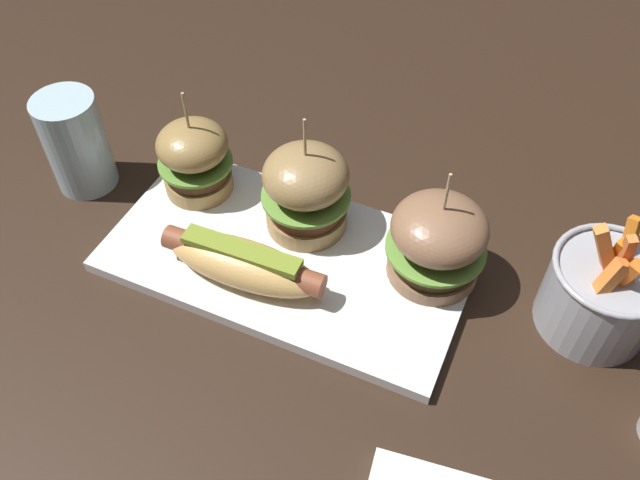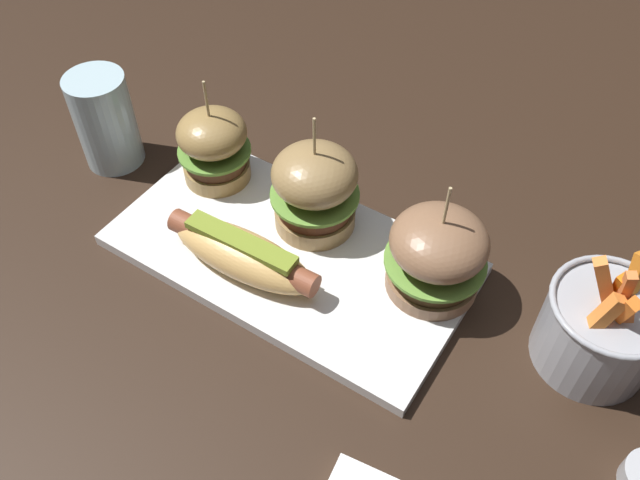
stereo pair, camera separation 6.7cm
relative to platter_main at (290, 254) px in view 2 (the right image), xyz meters
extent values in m
plane|color=black|center=(0.00, 0.00, -0.01)|extent=(3.00, 3.00, 0.00)
cube|color=white|center=(0.00, 0.00, 0.00)|extent=(0.39, 0.20, 0.01)
ellipsoid|color=#E0AC60|center=(-0.03, -0.05, 0.03)|extent=(0.17, 0.06, 0.04)
cylinder|color=brown|center=(-0.03, -0.05, 0.03)|extent=(0.18, 0.03, 0.02)
cube|color=olive|center=(-0.03, -0.05, 0.05)|extent=(0.13, 0.03, 0.01)
cylinder|color=#9D7B45|center=(-0.14, 0.05, 0.02)|extent=(0.08, 0.08, 0.02)
cylinder|color=#4B2D1A|center=(-0.14, 0.05, 0.04)|extent=(0.07, 0.07, 0.02)
cylinder|color=#609338|center=(-0.14, 0.05, 0.05)|extent=(0.09, 0.09, 0.00)
ellipsoid|color=#9D7B45|center=(-0.14, 0.05, 0.07)|extent=(0.08, 0.08, 0.05)
cylinder|color=tan|center=(-0.14, 0.05, 0.11)|extent=(0.00, 0.00, 0.06)
cylinder|color=#9B7B4B|center=(0.00, 0.05, 0.02)|extent=(0.09, 0.09, 0.02)
cylinder|color=#512A19|center=(0.00, 0.05, 0.04)|extent=(0.08, 0.08, 0.02)
cylinder|color=#6B9E3D|center=(0.00, 0.05, 0.05)|extent=(0.10, 0.10, 0.00)
ellipsoid|color=#9B7B4B|center=(0.00, 0.05, 0.08)|extent=(0.09, 0.09, 0.06)
cylinder|color=tan|center=(0.00, 0.05, 0.12)|extent=(0.00, 0.00, 0.06)
cylinder|color=#8D6447|center=(0.15, 0.04, 0.02)|extent=(0.10, 0.10, 0.02)
cylinder|color=#3E2913|center=(0.15, 0.04, 0.03)|extent=(0.09, 0.09, 0.02)
cylinder|color=#6B9E3D|center=(0.15, 0.04, 0.04)|extent=(0.10, 0.10, 0.00)
ellipsoid|color=#8D6447|center=(0.15, 0.04, 0.07)|extent=(0.10, 0.10, 0.05)
cylinder|color=tan|center=(0.15, 0.04, 0.12)|extent=(0.00, 0.00, 0.06)
cylinder|color=#A8AAB2|center=(0.31, 0.06, 0.03)|extent=(0.11, 0.11, 0.08)
torus|color=#A8AAB2|center=(0.31, 0.06, 0.08)|extent=(0.11, 0.11, 0.01)
cube|color=orange|center=(0.32, 0.05, 0.08)|extent=(0.02, 0.03, 0.07)
cube|color=orange|center=(0.30, 0.06, 0.08)|extent=(0.05, 0.02, 0.08)
cube|color=orange|center=(0.31, 0.03, 0.07)|extent=(0.03, 0.04, 0.07)
cube|color=orange|center=(0.32, 0.08, 0.08)|extent=(0.02, 0.04, 0.07)
cube|color=orange|center=(0.31, 0.07, 0.08)|extent=(0.01, 0.03, 0.07)
cube|color=orange|center=(0.33, 0.05, 0.07)|extent=(0.03, 0.03, 0.06)
cube|color=orange|center=(0.32, 0.06, 0.08)|extent=(0.02, 0.02, 0.08)
cylinder|color=silver|center=(-0.28, 0.02, 0.05)|extent=(0.07, 0.07, 0.12)
camera|label=1|loc=(0.22, -0.40, 0.55)|focal=36.87mm
camera|label=2|loc=(0.28, -0.37, 0.55)|focal=36.87mm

